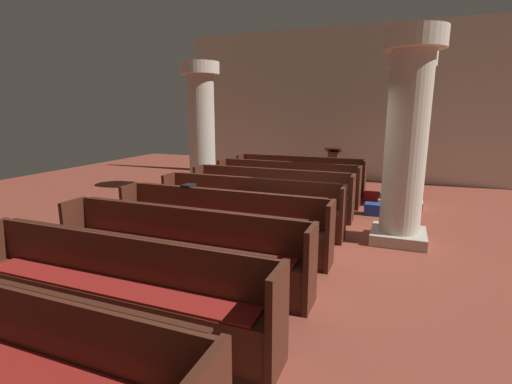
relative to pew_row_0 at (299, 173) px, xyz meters
The scene contains 16 objects.
ground_plane 3.71m from the pew_row_0, 80.15° to the right, with size 19.20×19.20×0.00m, color brown.
back_wall 3.08m from the pew_row_0, 75.61° to the left, with size 10.00×0.16×4.50m, color beige.
pew_row_0 is the anchor object (origin of this frame).
pew_row_1 1.13m from the pew_row_0, 90.00° to the right, with size 3.35×0.46×0.92m.
pew_row_2 2.26m from the pew_row_0, 90.00° to the right, with size 3.35×0.47×0.92m.
pew_row_3 3.40m from the pew_row_0, 90.00° to the right, with size 3.35×0.46×0.92m.
pew_row_4 4.53m from the pew_row_0, 90.00° to the right, with size 3.35×0.46×0.92m.
pew_row_5 5.66m from the pew_row_0, 90.00° to the right, with size 3.35×0.47×0.92m.
pew_row_6 6.79m from the pew_row_0, 90.00° to the right, with size 3.35×0.46×0.92m.
pillar_aisle_side 2.83m from the pew_row_0, 11.25° to the right, with size 0.99×0.99×3.29m.
pillar_far_side 2.82m from the pew_row_0, 164.45° to the right, with size 0.99×0.99×3.29m.
pillar_aisle_rear 4.14m from the pew_row_0, 50.70° to the right, with size 0.91×0.91×3.29m.
lectern 1.46m from the pew_row_0, 63.44° to the left, with size 0.48×0.45×1.08m.
hymn_book 4.41m from the pew_row_0, 98.58° to the right, with size 0.17×0.21×0.04m, color black.
kneeler_box_red 1.98m from the pew_row_0, 14.91° to the right, with size 0.35×0.27×0.25m, color maroon.
kneeler_box_blue 2.56m from the pew_row_0, 37.90° to the right, with size 0.35×0.28×0.24m, color navy.
Camera 1 is at (1.83, -5.73, 2.12)m, focal length 26.29 mm.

